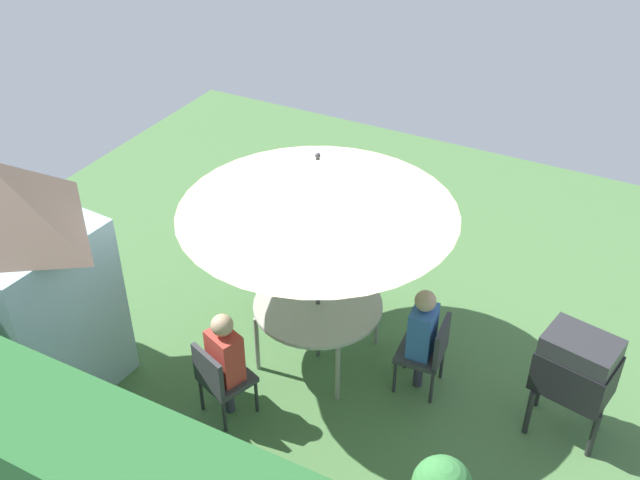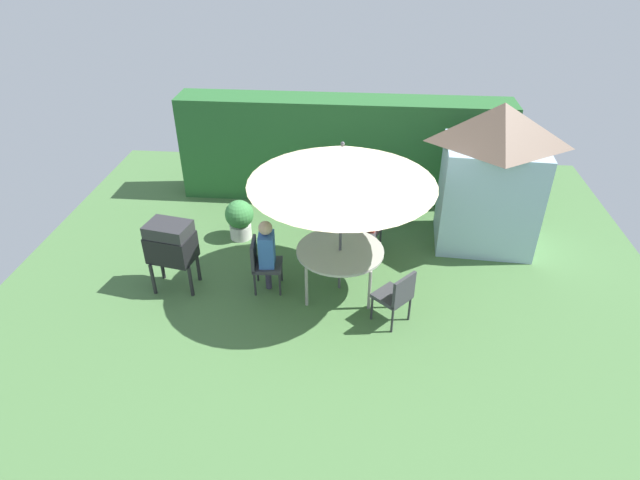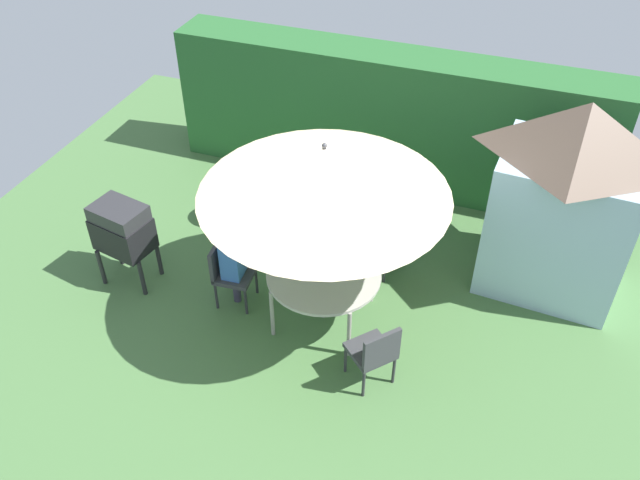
% 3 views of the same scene
% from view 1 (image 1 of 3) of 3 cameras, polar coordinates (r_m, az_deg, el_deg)
% --- Properties ---
extents(ground_plane, '(11.00, 11.00, 0.00)m').
position_cam_1_polar(ground_plane, '(8.63, 1.16, -8.31)').
color(ground_plane, '#47703D').
extents(garden_shed, '(1.86, 1.49, 2.65)m').
position_cam_1_polar(garden_shed, '(8.07, -22.26, -2.41)').
color(garden_shed, '#9EBCD1').
rests_on(garden_shed, ground).
extents(patio_table, '(1.39, 1.39, 0.75)m').
position_cam_1_polar(patio_table, '(8.10, -0.16, -5.11)').
color(patio_table, '#B2ADA3').
rests_on(patio_table, ground).
extents(patio_umbrella, '(2.80, 2.80, 2.56)m').
position_cam_1_polar(patio_umbrella, '(7.24, -0.18, 4.16)').
color(patio_umbrella, '#4C4C51').
rests_on(patio_umbrella, ground).
extents(bbq_grill, '(0.78, 0.63, 1.20)m').
position_cam_1_polar(bbq_grill, '(7.60, 18.87, -9.11)').
color(bbq_grill, black).
rests_on(bbq_grill, ground).
extents(chair_near_shed, '(0.59, 0.60, 0.90)m').
position_cam_1_polar(chair_near_shed, '(7.63, -7.61, -10.28)').
color(chair_near_shed, '#38383D').
rests_on(chair_near_shed, ground).
extents(chair_far_side, '(0.50, 0.50, 0.90)m').
position_cam_1_polar(chair_far_side, '(7.93, 8.24, -8.28)').
color(chair_far_side, '#38383D').
rests_on(chair_far_side, ground).
extents(chair_toward_hedge, '(0.65, 0.65, 0.90)m').
position_cam_1_polar(chair_toward_hedge, '(9.09, -2.74, -1.57)').
color(chair_toward_hedge, '#38383D').
rests_on(chair_toward_hedge, ground).
extents(person_in_red, '(0.40, 0.34, 1.26)m').
position_cam_1_polar(person_in_red, '(7.48, -7.23, -8.55)').
color(person_in_red, '#CC3D33').
rests_on(person_in_red, ground).
extents(person_in_blue, '(0.27, 0.36, 1.26)m').
position_cam_1_polar(person_in_blue, '(7.77, 7.79, -6.69)').
color(person_in_blue, '#3866B2').
rests_on(person_in_blue, ground).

